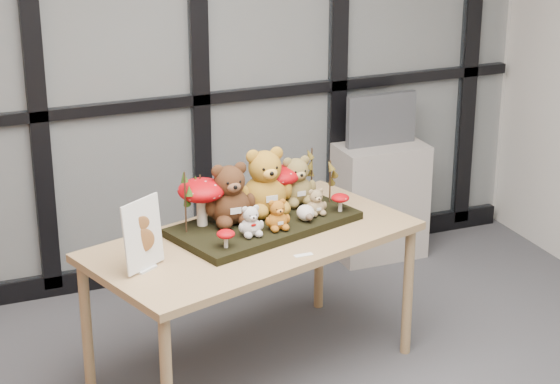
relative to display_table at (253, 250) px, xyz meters
name	(u,v)px	position (x,y,z in m)	size (l,w,h in m)	color
room_shell	(301,111)	(-0.30, -1.25, 1.03)	(5.00, 5.00, 5.00)	beige
glass_partition	(118,41)	(-0.30, 1.22, 0.77)	(4.90, 0.06, 2.78)	#2D383F
display_table	(253,250)	(0.00, 0.00, 0.00)	(1.68, 1.18, 0.71)	tan
diorama_tray	(264,224)	(0.09, 0.09, 0.09)	(0.87, 0.44, 0.04)	black
bear_pooh_yellow	(265,177)	(0.14, 0.19, 0.28)	(0.27, 0.24, 0.35)	#B17B22
bear_brown_medium	(229,190)	(-0.07, 0.12, 0.27)	(0.25, 0.22, 0.32)	#442613
bear_tan_back	(296,178)	(0.32, 0.24, 0.24)	(0.20, 0.18, 0.26)	olive
bear_small_yellow	(277,213)	(0.11, -0.03, 0.18)	(0.12, 0.11, 0.16)	#AE6016
bear_white_bow	(251,219)	(-0.03, -0.06, 0.18)	(0.12, 0.11, 0.16)	silver
bear_beige_small	(316,200)	(0.35, 0.07, 0.18)	(0.11, 0.10, 0.14)	#997F55
plush_cream_hedgehog	(306,212)	(0.27, 0.01, 0.15)	(0.06, 0.06, 0.08)	silver
mushroom_back_left	(202,200)	(-0.20, 0.14, 0.23)	(0.22, 0.22, 0.25)	#A2050B
mushroom_back_right	(279,184)	(0.23, 0.25, 0.21)	(0.20, 0.20, 0.22)	#A2050B
mushroom_front_left	(226,238)	(-0.18, -0.15, 0.15)	(0.08, 0.08, 0.09)	#A2050B
mushroom_front_right	(340,202)	(0.47, 0.06, 0.15)	(0.09, 0.09, 0.10)	#A2050B
sprig_green_far_left	(185,202)	(-0.29, 0.09, 0.25)	(0.05, 0.05, 0.29)	#17390D
sprig_green_mid_left	(201,199)	(-0.19, 0.17, 0.22)	(0.05, 0.05, 0.24)	#17390D
sprig_dry_far_right	(312,173)	(0.42, 0.29, 0.23)	(0.05, 0.05, 0.26)	brown
sprig_dry_mid_right	(330,181)	(0.48, 0.19, 0.21)	(0.05, 0.05, 0.22)	brown
sprig_green_centre	(231,196)	(-0.02, 0.23, 0.19)	(0.05, 0.05, 0.17)	#17390D
sign_holder	(143,237)	(-0.56, -0.16, 0.22)	(0.21, 0.15, 0.32)	silver
label_card	(303,255)	(0.14, -0.28, 0.07)	(0.09, 0.03, 0.00)	white
cabinet	(380,201)	(1.21, 1.03, -0.29)	(0.53, 0.31, 0.71)	#A49B92
monitor	(381,119)	(1.21, 1.05, 0.22)	(0.44, 0.05, 0.31)	#484A4F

